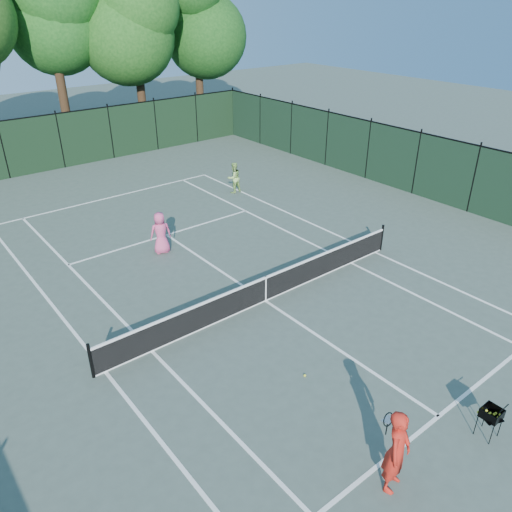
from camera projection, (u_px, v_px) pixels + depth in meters
ground at (265, 301)px, 16.16m from camera, size 90.00×90.00×0.00m
sideline_doubles_left at (105, 372)px, 13.13m from camera, size 0.10×23.77×0.01m
sideline_doubles_right at (375, 252)px, 19.20m from camera, size 0.10×23.77×0.01m
sideline_singles_left at (152, 351)px, 13.88m from camera, size 0.10×23.77×0.01m
sideline_singles_right at (351, 263)px, 18.44m from camera, size 0.10×23.77×0.01m
baseline_far at (110, 197)px, 24.37m from camera, size 10.97×0.10×0.01m
service_line_near at (439, 416)px, 11.75m from camera, size 8.23×0.10×0.01m
service_line_far at (167, 235)px, 20.58m from camera, size 8.23×0.10×0.01m
center_service_line at (265, 301)px, 16.16m from camera, size 0.10×12.80×0.01m
tennis_net at (266, 288)px, 15.94m from camera, size 11.69×0.09×1.06m
fence_far at (60, 141)px, 27.89m from camera, size 24.00×0.05×3.00m
fence_right at (474, 180)px, 22.11m from camera, size 0.05×36.00×3.00m
tree_4 at (132, 6)px, 31.15m from camera, size 6.20×6.20×12.97m
tree_5 at (196, 12)px, 34.47m from camera, size 5.80×5.80×12.23m
coach at (397, 451)px, 9.67m from camera, size 0.86×0.87×1.92m
player_pink at (161, 233)px, 18.83m from camera, size 0.91×0.72×1.64m
player_green at (234, 178)px, 24.66m from camera, size 0.75×0.59×1.53m
ball_hopper at (492, 414)px, 10.95m from camera, size 0.53×0.53×0.78m
loose_ball_midcourt at (305, 375)px, 12.96m from camera, size 0.07×0.07×0.07m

